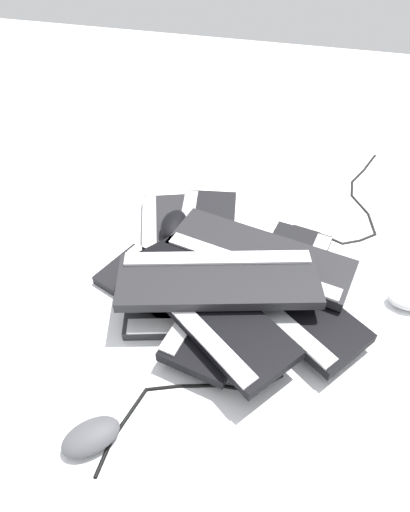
# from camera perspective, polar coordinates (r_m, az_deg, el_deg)

# --- Properties ---
(ground_plane) EXTENTS (3.20, 3.20, 0.00)m
(ground_plane) POSITION_cam_1_polar(r_m,az_deg,el_deg) (1.17, 0.47, -1.36)
(ground_plane) COLOR white
(keyboard_0) EXTENTS (0.46, 0.22, 0.03)m
(keyboard_0) POSITION_cam_1_polar(r_m,az_deg,el_deg) (1.21, -0.17, 1.56)
(keyboard_0) COLOR black
(keyboard_0) RESTS_ON ground
(keyboard_1) EXTENTS (0.46, 0.28, 0.03)m
(keyboard_1) POSITION_cam_1_polar(r_m,az_deg,el_deg) (1.20, -4.39, 0.90)
(keyboard_1) COLOR #232326
(keyboard_1) RESTS_ON ground
(keyboard_2) EXTENTS (0.31, 0.46, 0.03)m
(keyboard_2) POSITION_cam_1_polar(r_m,az_deg,el_deg) (1.08, -2.82, -5.70)
(keyboard_2) COLOR black
(keyboard_2) RESTS_ON ground
(keyboard_3) EXTENTS (0.26, 0.46, 0.03)m
(keyboard_3) POSITION_cam_1_polar(r_m,az_deg,el_deg) (1.06, 2.02, -6.79)
(keyboard_3) COLOR #232326
(keyboard_3) RESTS_ON ground
(keyboard_4) EXTENTS (0.46, 0.24, 0.03)m
(keyboard_4) POSITION_cam_1_polar(r_m,az_deg,el_deg) (1.12, 9.35, -3.81)
(keyboard_4) COLOR black
(keyboard_4) RESTS_ON ground
(keyboard_5) EXTENTS (0.39, 0.44, 0.03)m
(keyboard_5) POSITION_cam_1_polar(r_m,az_deg,el_deg) (1.06, 8.89, -4.63)
(keyboard_5) COLOR black
(keyboard_5) RESTS_ON keyboard_4
(keyboard_6) EXTENTS (0.46, 0.24, 0.03)m
(keyboard_6) POSITION_cam_1_polar(r_m,az_deg,el_deg) (1.05, 3.30, -4.87)
(keyboard_6) COLOR black
(keyboard_6) RESTS_ON keyboard_3
(keyboard_7) EXTENTS (0.39, 0.44, 0.03)m
(keyboard_7) POSITION_cam_1_polar(r_m,az_deg,el_deg) (0.99, 0.01, -6.19)
(keyboard_7) COLOR black
(keyboard_7) RESTS_ON keyboard_6
(keyboard_8) EXTENTS (0.26, 0.46, 0.03)m
(keyboard_8) POSITION_cam_1_polar(r_m,az_deg,el_deg) (1.00, 1.68, -2.97)
(keyboard_8) COLOR #232326
(keyboard_8) RESTS_ON keyboard_7
(keyboard_9) EXTENTS (0.24, 0.46, 0.03)m
(keyboard_9) POSITION_cam_1_polar(r_m,az_deg,el_deg) (1.10, 6.81, 0.12)
(keyboard_9) COLOR #232326
(keyboard_9) RESTS_ON keyboard_5
(mouse_0) EXTENTS (0.07, 0.11, 0.04)m
(mouse_0) POSITION_cam_1_polar(r_m,az_deg,el_deg) (1.13, -4.94, -0.22)
(mouse_0) COLOR #4C4C51
(mouse_0) RESTS_ON keyboard_1
(mouse_1) EXTENTS (0.12, 0.13, 0.04)m
(mouse_1) POSITION_cam_1_polar(r_m,az_deg,el_deg) (0.92, -14.08, -21.06)
(mouse_1) COLOR #4C4C51
(mouse_1) RESTS_ON ground
(mouse_2) EXTENTS (0.11, 0.07, 0.04)m
(mouse_2) POSITION_cam_1_polar(r_m,az_deg,el_deg) (1.22, -3.92, 4.04)
(mouse_2) COLOR black
(mouse_2) RESTS_ON keyboard_1
(cable_0) EXTENTS (0.29, 0.30, 0.01)m
(cable_0) POSITION_cam_1_polar(r_m,az_deg,el_deg) (0.95, -3.01, -17.74)
(cable_0) COLOR black
(cable_0) RESTS_ON ground
(cable_1) EXTENTS (0.48, 0.24, 0.01)m
(cable_1) POSITION_cam_1_polar(r_m,az_deg,el_deg) (1.42, 18.10, 6.17)
(cable_1) COLOR black
(cable_1) RESTS_ON ground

